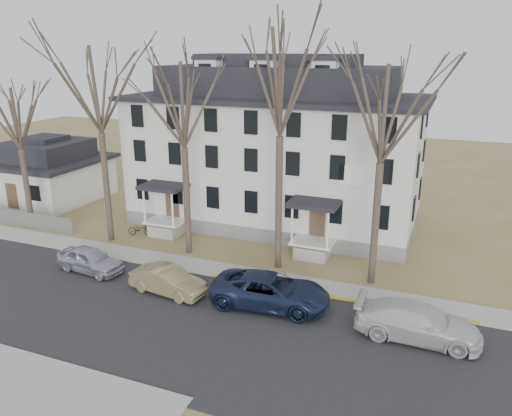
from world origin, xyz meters
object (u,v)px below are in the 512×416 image
at_px(boarding_house, 277,149).
at_px(tree_center, 281,75).
at_px(car_navy, 270,291).
at_px(car_tan, 168,281).
at_px(tree_far_left, 97,83).
at_px(car_silver, 90,260).
at_px(small_house, 48,173).
at_px(tree_mid_right, 385,107).
at_px(tree_bungalow, 16,114).
at_px(car_white, 418,323).
at_px(tree_mid_left, 182,99).
at_px(bicycle_left, 140,230).

bearing_deg(boarding_house, tree_center, -69.80).
bearing_deg(car_navy, car_tan, 92.73).
height_order(tree_far_left, car_tan, tree_far_left).
distance_m(car_silver, car_tan, 5.63).
relative_size(small_house, tree_far_left, 0.63).
bearing_deg(tree_mid_right, tree_center, 180.00).
distance_m(tree_center, car_navy, 11.32).
height_order(small_house, tree_bungalow, tree_bungalow).
height_order(small_house, car_white, small_house).
bearing_deg(tree_center, boarding_house, 110.20).
bearing_deg(small_house, tree_center, -15.08).
bearing_deg(car_silver, tree_mid_right, -67.22).
height_order(tree_center, car_silver, tree_center).
bearing_deg(car_navy, tree_mid_left, 52.64).
xyz_separation_m(tree_mid_right, tree_bungalow, (-24.50, 0.00, -1.48)).
distance_m(tree_far_left, car_navy, 16.94).
height_order(car_white, bicycle_left, car_white).
bearing_deg(car_white, car_tan, 91.51).
distance_m(boarding_house, tree_mid_right, 12.51).
relative_size(car_tan, car_navy, 0.72).
bearing_deg(tree_mid_left, car_navy, -32.68).
bearing_deg(tree_mid_left, car_silver, -129.61).
bearing_deg(car_navy, tree_far_left, 66.01).
height_order(tree_bungalow, bicycle_left, tree_bungalow).
xyz_separation_m(small_house, car_navy, (24.22, -10.83, -1.42)).
bearing_deg(car_silver, car_white, -85.12).
bearing_deg(tree_mid_left, car_white, -19.20).
bearing_deg(tree_center, small_house, 164.92).
relative_size(tree_center, tree_mid_right, 1.15).
height_order(boarding_house, tree_mid_right, tree_mid_right).
bearing_deg(car_silver, car_tan, -91.06).
bearing_deg(bicycle_left, tree_center, -112.02).
bearing_deg(tree_far_left, bicycle_left, 43.19).
xyz_separation_m(tree_bungalow, car_silver, (9.14, -4.67, -7.41)).
bearing_deg(bicycle_left, tree_mid_left, -121.01).
relative_size(car_silver, bicycle_left, 2.53).
distance_m(tree_far_left, tree_mid_left, 6.05).
distance_m(boarding_house, tree_bungalow, 18.17).
bearing_deg(tree_mid_right, small_house, 167.73).
height_order(small_house, car_navy, small_house).
distance_m(boarding_house, tree_mid_left, 9.66).
height_order(tree_mid_left, car_tan, tree_mid_left).
bearing_deg(bicycle_left, car_tan, -151.48).
height_order(tree_far_left, tree_center, tree_center).
distance_m(small_house, tree_center, 25.41).
bearing_deg(tree_mid_right, car_navy, -132.70).
height_order(tree_mid_left, car_navy, tree_mid_left).
bearing_deg(tree_mid_left, tree_far_left, 180.00).
distance_m(tree_mid_left, car_tan, 10.53).
bearing_deg(car_navy, tree_bungalow, 72.41).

